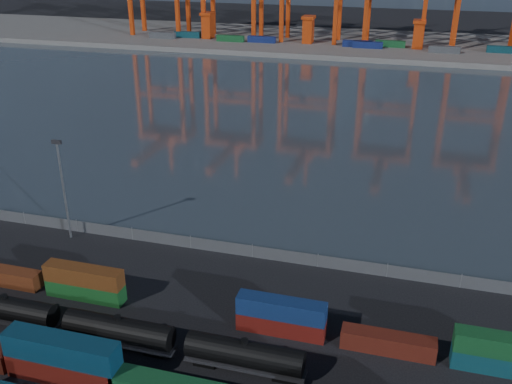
# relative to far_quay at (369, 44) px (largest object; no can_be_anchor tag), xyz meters

# --- Properties ---
(harbor_water) EXTENTS (700.00, 700.00, 0.00)m
(harbor_water) POSITION_rel_far_quay_xyz_m (0.00, -105.00, -0.99)
(harbor_water) COLOR #2C3740
(harbor_water) RESTS_ON ground
(far_quay) EXTENTS (700.00, 70.00, 2.00)m
(far_quay) POSITION_rel_far_quay_xyz_m (0.00, 0.00, 0.00)
(far_quay) COLOR #514F4C
(far_quay) RESTS_ON ground
(container_row_north) EXTENTS (139.96, 2.23, 4.75)m
(container_row_north) POSITION_rel_far_quay_xyz_m (8.84, -198.18, 0.74)
(container_row_north) COLOR #121158
(container_row_north) RESTS_ON ground
(waterfront_fence) EXTENTS (160.12, 0.12, 2.20)m
(waterfront_fence) POSITION_rel_far_quay_xyz_m (-0.00, -182.00, 0.00)
(waterfront_fence) COLOR #595B5E
(waterfront_fence) RESTS_ON ground
(yard_light_mast) EXTENTS (1.60, 0.40, 16.60)m
(yard_light_mast) POSITION_rel_far_quay_xyz_m (-30.00, -184.00, 8.30)
(yard_light_mast) COLOR slate
(yard_light_mast) RESTS_ON ground
(quay_containers) EXTENTS (172.58, 10.99, 2.60)m
(quay_containers) POSITION_rel_far_quay_xyz_m (-11.00, -14.54, 2.30)
(quay_containers) COLOR navy
(quay_containers) RESTS_ON far_quay
(straddle_carriers) EXTENTS (140.00, 7.00, 11.10)m
(straddle_carriers) POSITION_rel_far_quay_xyz_m (-2.50, -10.00, 6.82)
(straddle_carriers) COLOR #C1370D
(straddle_carriers) RESTS_ON far_quay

